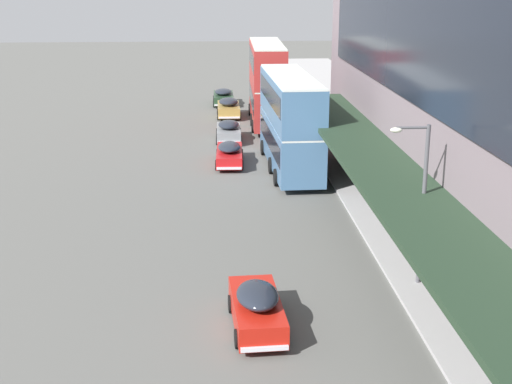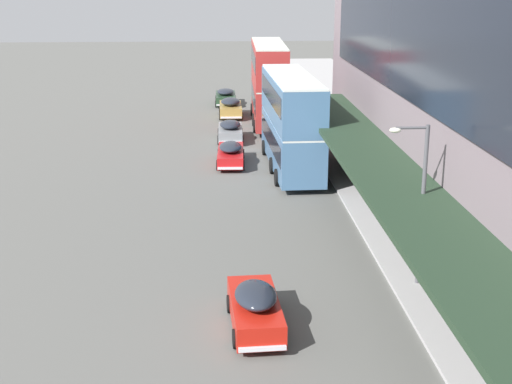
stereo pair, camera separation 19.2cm
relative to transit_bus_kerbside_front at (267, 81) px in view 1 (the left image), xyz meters
The scene contains 8 objects.
transit_bus_kerbside_front is the anchor object (origin of this frame).
transit_bus_kerbside_rear 14.32m from the transit_bus_kerbside_front, 88.76° to the right, with size 3.04×11.50×5.85m.
sedan_second_near 13.63m from the transit_bus_kerbside_front, 104.74° to the right, with size 1.87×4.92×1.46m.
sedan_trailing_mid 10.02m from the transit_bus_kerbside_front, 110.36° to the left, with size 1.95×4.75×1.52m.
sedan_oncoming_front 7.40m from the transit_bus_kerbside_front, 118.35° to the right, with size 1.89×4.44×1.51m.
sedan_oncoming_rear 35.29m from the transit_bus_kerbside_front, 95.01° to the right, with size 1.91×4.44×1.62m.
sedan_second_mid 5.08m from the transit_bus_kerbside_front, 134.53° to the left, with size 1.98×4.67×1.65m.
street_lamp 32.12m from the transit_bus_kerbside_front, 84.22° to the right, with size 1.50×0.28×6.25m.
Camera 1 is at (-0.89, -12.42, 11.63)m, focal length 50.00 mm.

